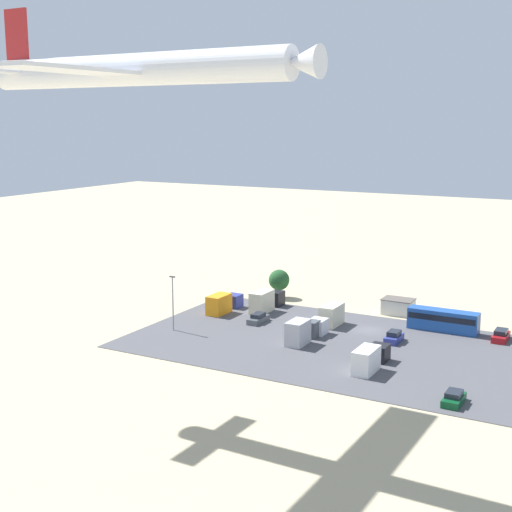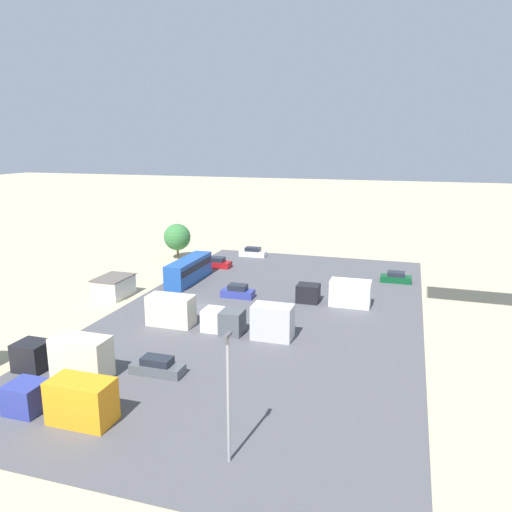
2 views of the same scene
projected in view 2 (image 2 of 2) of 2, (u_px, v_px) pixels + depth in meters
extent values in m
plane|color=tan|center=(192.00, 308.00, 58.89)|extent=(400.00, 400.00, 0.00)
cube|color=#4C4C51|center=(265.00, 315.00, 56.30)|extent=(61.37, 34.02, 0.08)
cube|color=silver|center=(114.00, 287.00, 62.80)|extent=(4.84, 3.50, 2.46)
cube|color=#59514C|center=(113.00, 277.00, 62.51)|extent=(5.08, 3.74, 0.12)
cube|color=#1E4C9E|center=(189.00, 270.00, 69.23)|extent=(10.45, 2.53, 3.23)
cube|color=black|center=(189.00, 266.00, 69.09)|extent=(10.03, 2.57, 0.90)
cube|color=maroon|center=(216.00, 264.00, 77.23)|extent=(1.94, 4.65, 0.92)
cube|color=#1E232D|center=(216.00, 259.00, 77.05)|extent=(1.63, 2.60, 0.68)
cube|color=navy|center=(238.00, 293.00, 62.50)|extent=(1.82, 4.08, 0.95)
cube|color=#1E232D|center=(238.00, 287.00, 62.31)|extent=(1.53, 2.28, 0.69)
cube|color=#0C4723|center=(396.00, 279.00, 69.18)|extent=(1.95, 4.18, 0.85)
cube|color=#1E232D|center=(396.00, 274.00, 69.02)|extent=(1.64, 2.34, 0.62)
cube|color=silver|center=(253.00, 254.00, 84.55)|extent=(1.85, 4.48, 0.89)
cube|color=#1E232D|center=(253.00, 249.00, 84.38)|extent=(1.55, 2.51, 0.65)
cube|color=#4C5156|center=(158.00, 369.00, 42.02)|extent=(1.76, 4.55, 0.86)
cube|color=#1E232D|center=(157.00, 361.00, 41.85)|extent=(1.48, 2.55, 0.63)
cube|color=#4C5156|center=(232.00, 322.00, 50.57)|extent=(2.38, 2.25, 2.42)
cube|color=#B2B2B7|center=(273.00, 322.00, 49.22)|extent=(2.38, 4.01, 3.45)
cube|color=black|center=(32.00, 356.00, 42.68)|extent=(2.40, 2.66, 2.47)
cube|color=beige|center=(82.00, 357.00, 41.11)|extent=(2.40, 4.72, 3.53)
cube|color=silver|center=(217.00, 320.00, 51.52)|extent=(2.36, 2.76, 2.26)
cube|color=beige|center=(171.00, 310.00, 52.91)|extent=(2.36, 4.91, 3.24)
cube|color=black|center=(308.00, 293.00, 60.60)|extent=(2.30, 2.67, 2.17)
cube|color=white|center=(350.00, 293.00, 59.04)|extent=(2.30, 4.75, 3.10)
cube|color=navy|center=(26.00, 397.00, 36.09)|extent=(2.47, 2.52, 2.20)
cube|color=orange|center=(82.00, 401.00, 34.61)|extent=(2.47, 4.48, 3.14)
cylinder|color=brown|center=(178.00, 253.00, 82.95)|extent=(0.36, 0.36, 2.03)
sphere|color=#337038|center=(177.00, 237.00, 82.34)|extent=(4.40, 4.40, 4.40)
cylinder|color=gray|center=(228.00, 401.00, 29.74)|extent=(0.20, 0.20, 8.09)
cube|color=#4C4C51|center=(227.00, 335.00, 28.77)|extent=(0.90, 0.28, 0.20)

